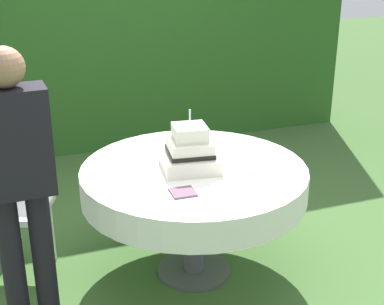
{
  "coord_description": "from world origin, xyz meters",
  "views": [
    {
      "loc": [
        -1.08,
        -2.88,
        2.06
      ],
      "look_at": [
        -0.01,
        -0.0,
        0.85
      ],
      "focal_mm": 50.96,
      "sensor_mm": 36.0,
      "label": 1
    }
  ],
  "objects_px": {
    "cake_table": "(194,182)",
    "standing_person": "(18,179)",
    "wedding_cake": "(190,152)",
    "serving_plate_far": "(246,171)",
    "serving_plate_near": "(163,142)",
    "garden_chair": "(19,193)",
    "napkin_stack": "(183,192)"
  },
  "relations": [
    {
      "from": "garden_chair",
      "to": "standing_person",
      "type": "distance_m",
      "value": 0.78
    },
    {
      "from": "cake_table",
      "to": "wedding_cake",
      "type": "relative_size",
      "value": 3.66
    },
    {
      "from": "wedding_cake",
      "to": "serving_plate_far",
      "type": "bearing_deg",
      "value": -30.62
    },
    {
      "from": "serving_plate_near",
      "to": "napkin_stack",
      "type": "xyz_separation_m",
      "value": [
        -0.14,
        -0.79,
        -0.0
      ]
    },
    {
      "from": "serving_plate_near",
      "to": "garden_chair",
      "type": "height_order",
      "value": "garden_chair"
    },
    {
      "from": "serving_plate_near",
      "to": "serving_plate_far",
      "type": "relative_size",
      "value": 1.0
    },
    {
      "from": "wedding_cake",
      "to": "serving_plate_near",
      "type": "relative_size",
      "value": 3.63
    },
    {
      "from": "garden_chair",
      "to": "standing_person",
      "type": "height_order",
      "value": "standing_person"
    },
    {
      "from": "garden_chair",
      "to": "cake_table",
      "type": "bearing_deg",
      "value": -23.68
    },
    {
      "from": "napkin_stack",
      "to": "garden_chair",
      "type": "distance_m",
      "value": 1.16
    },
    {
      "from": "cake_table",
      "to": "serving_plate_near",
      "type": "xyz_separation_m",
      "value": [
        -0.05,
        0.47,
        0.11
      ]
    },
    {
      "from": "standing_person",
      "to": "serving_plate_near",
      "type": "bearing_deg",
      "value": 35.25
    },
    {
      "from": "serving_plate_far",
      "to": "napkin_stack",
      "type": "height_order",
      "value": "same"
    },
    {
      "from": "cake_table",
      "to": "standing_person",
      "type": "distance_m",
      "value": 1.1
    },
    {
      "from": "wedding_cake",
      "to": "garden_chair",
      "type": "bearing_deg",
      "value": 155.89
    },
    {
      "from": "cake_table",
      "to": "serving_plate_far",
      "type": "bearing_deg",
      "value": -32.55
    },
    {
      "from": "standing_person",
      "to": "wedding_cake",
      "type": "bearing_deg",
      "value": 12.7
    },
    {
      "from": "serving_plate_far",
      "to": "garden_chair",
      "type": "xyz_separation_m",
      "value": [
        -1.3,
        0.62,
        -0.21
      ]
    },
    {
      "from": "serving_plate_far",
      "to": "wedding_cake",
      "type": "bearing_deg",
      "value": 149.38
    },
    {
      "from": "cake_table",
      "to": "serving_plate_far",
      "type": "xyz_separation_m",
      "value": [
        0.27,
        -0.17,
        0.11
      ]
    },
    {
      "from": "wedding_cake",
      "to": "serving_plate_near",
      "type": "distance_m",
      "value": 0.48
    },
    {
      "from": "serving_plate_near",
      "to": "garden_chair",
      "type": "distance_m",
      "value": 1.0
    },
    {
      "from": "serving_plate_near",
      "to": "serving_plate_far",
      "type": "bearing_deg",
      "value": -63.54
    },
    {
      "from": "serving_plate_near",
      "to": "wedding_cake",
      "type": "bearing_deg",
      "value": -86.66
    },
    {
      "from": "cake_table",
      "to": "serving_plate_near",
      "type": "height_order",
      "value": "serving_plate_near"
    },
    {
      "from": "cake_table",
      "to": "garden_chair",
      "type": "bearing_deg",
      "value": 156.32
    },
    {
      "from": "cake_table",
      "to": "garden_chair",
      "type": "distance_m",
      "value": 1.13
    },
    {
      "from": "cake_table",
      "to": "serving_plate_near",
      "type": "distance_m",
      "value": 0.48
    },
    {
      "from": "wedding_cake",
      "to": "garden_chair",
      "type": "relative_size",
      "value": 0.43
    },
    {
      "from": "wedding_cake",
      "to": "napkin_stack",
      "type": "bearing_deg",
      "value": -116.86
    },
    {
      "from": "garden_chair",
      "to": "serving_plate_near",
      "type": "bearing_deg",
      "value": 1.1
    },
    {
      "from": "serving_plate_near",
      "to": "standing_person",
      "type": "bearing_deg",
      "value": -144.75
    }
  ]
}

